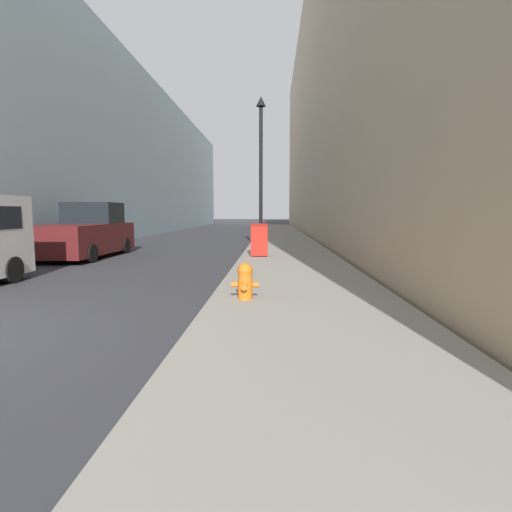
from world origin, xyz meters
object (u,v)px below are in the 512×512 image
(fire_hydrant, at_px, (245,280))
(lamppost, at_px, (261,162))
(pickup_truck, at_px, (86,234))
(trash_bin, at_px, (259,240))

(fire_hydrant, xyz_separation_m, lamppost, (-0.05, 10.92, 3.44))
(pickup_truck, bearing_deg, fire_hydrant, -49.70)
(trash_bin, height_order, pickup_truck, pickup_truck)
(fire_hydrant, distance_m, lamppost, 11.45)
(trash_bin, relative_size, pickup_truck, 0.23)
(pickup_truck, bearing_deg, trash_bin, -5.48)
(fire_hydrant, xyz_separation_m, pickup_truck, (-6.63, 7.82, 0.40))
(fire_hydrant, distance_m, trash_bin, 7.18)
(lamppost, bearing_deg, fire_hydrant, -89.74)
(fire_hydrant, relative_size, trash_bin, 0.57)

